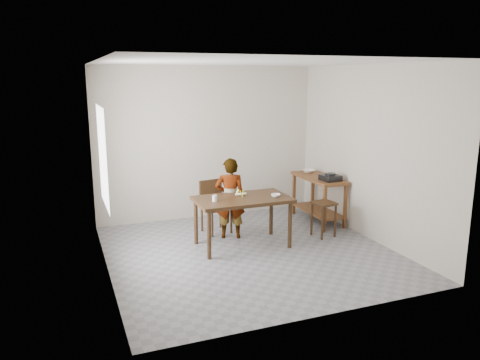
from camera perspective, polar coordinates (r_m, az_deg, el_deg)
name	(u,v)px	position (r m, az deg, el deg)	size (l,w,h in m)	color
floor	(250,254)	(6.92, 1.22, -8.95)	(4.00, 4.00, 0.04)	slate
ceiling	(251,60)	(6.44, 1.33, 14.37)	(4.00, 4.00, 0.04)	white
wall_back	(207,143)	(8.42, -4.02, 4.54)	(4.00, 0.04, 2.70)	beige
wall_front	(327,194)	(4.78, 10.60, -1.72)	(4.00, 0.04, 2.70)	beige
wall_left	(101,172)	(6.07, -16.62, 0.98)	(0.04, 4.00, 2.70)	beige
wall_right	(370,153)	(7.54, 15.62, 3.19)	(0.04, 4.00, 2.70)	beige
window_pane	(103,157)	(6.25, -16.41, 2.70)	(0.02, 1.10, 1.30)	silver
dining_table	(242,222)	(7.05, 0.30, -5.13)	(1.40, 0.80, 0.75)	#372212
prep_counter	(318,199)	(8.38, 9.52, -2.26)	(0.50, 1.20, 0.80)	brown
child	(230,198)	(7.34, -1.21, -2.25)	(0.47, 0.31, 1.29)	silver
dining_chair	(216,207)	(7.65, -2.90, -3.32)	(0.41, 0.41, 0.85)	#372212
stool	(323,219)	(7.61, 10.14, -4.72)	(0.32, 0.32, 0.56)	#372212
glass_tumbler	(215,198)	(6.75, -3.10, -2.24)	(0.07, 0.07, 0.09)	white
small_bowl	(276,195)	(7.01, 4.37, -1.89)	(0.14, 0.14, 0.04)	white
banana	(241,194)	(7.05, 0.09, -1.68)	(0.19, 0.13, 0.07)	#E4B952
serving_bowl	(309,171)	(8.60, 8.36, 1.08)	(0.22, 0.22, 0.05)	white
gas_burner	(330,178)	(8.00, 10.95, 0.27)	(0.29, 0.29, 0.10)	black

